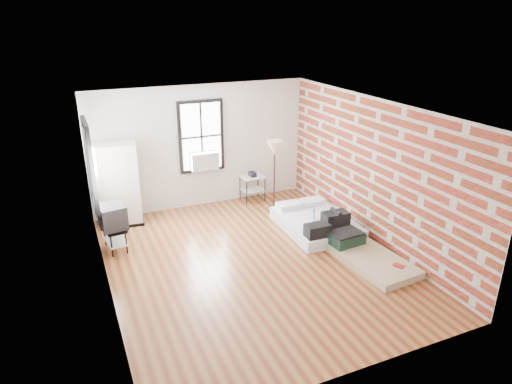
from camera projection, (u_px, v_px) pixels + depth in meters
name	position (u px, v px, depth m)	size (l,w,h in m)	color
ground	(253.00, 262.00, 8.30)	(6.00, 6.00, 0.00)	#5D2A18
room_shell	(257.00, 164.00, 8.06)	(5.02, 6.02, 2.80)	silver
mattress_main	(316.00, 222.00, 9.51)	(1.39, 1.86, 0.58)	white
mattress_bare	(365.00, 254.00, 8.36)	(1.04, 1.78, 0.37)	#BEB189
wardrobe	(118.00, 185.00, 9.52)	(0.95, 0.63, 1.77)	black
side_table	(252.00, 181.00, 10.87)	(0.57, 0.47, 0.73)	black
floor_lamp	(275.00, 152.00, 9.83)	(0.36, 0.36, 1.68)	black
tv_stand	(113.00, 218.00, 8.53)	(0.52, 0.69, 0.92)	black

